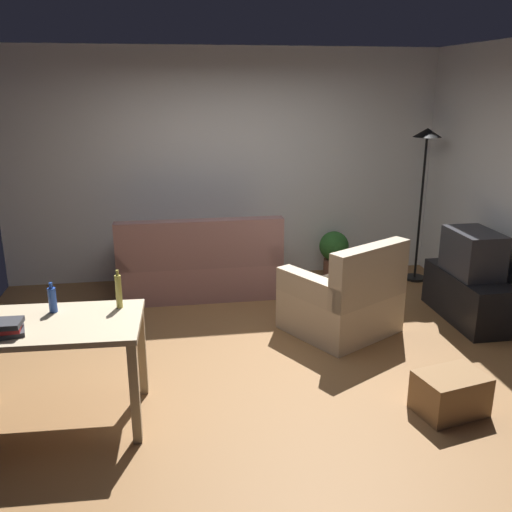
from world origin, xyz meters
TOP-DOWN VIEW (x-y plane):
  - ground_plane at (0.00, 0.00)m, footprint 5.20×4.40m
  - wall_rear at (0.00, 2.20)m, footprint 5.20×0.10m
  - couch at (-0.37, 1.59)m, footprint 1.78×0.84m
  - tv_stand at (2.25, 0.43)m, footprint 0.44×1.10m
  - tv at (2.25, 0.43)m, footprint 0.41×0.60m
  - torchiere_lamp at (2.25, 1.64)m, footprint 0.32×0.32m
  - desk at (-1.51, -0.79)m, footprint 1.23×0.74m
  - potted_plant at (1.29, 1.90)m, footprint 0.36×0.36m
  - armchair at (0.93, 0.33)m, footprint 1.20×1.17m
  - storage_box at (1.26, -1.12)m, footprint 0.54×0.44m
  - bottle_blue at (-1.51, -0.61)m, footprint 0.06×0.06m
  - bottle_squat at (-1.06, -0.60)m, footprint 0.05×0.05m
  - book_stack at (-1.76, -0.95)m, footprint 0.27×0.22m

SIDE VIEW (x-z plane):
  - ground_plane at x=0.00m, z-range -0.02..0.00m
  - storage_box at x=1.26m, z-range 0.00..0.30m
  - tv_stand at x=2.25m, z-range 0.00..0.48m
  - couch at x=-0.37m, z-range -0.15..0.77m
  - armchair at x=0.93m, z-range -0.14..0.78m
  - potted_plant at x=1.29m, z-range 0.05..0.62m
  - desk at x=-1.51m, z-range 0.27..1.03m
  - tv at x=2.25m, z-range 0.48..0.92m
  - book_stack at x=-1.76m, z-range 0.76..0.85m
  - bottle_blue at x=-1.51m, z-range 0.74..0.96m
  - bottle_squat at x=-1.06m, z-range 0.74..1.03m
  - wall_rear at x=0.00m, z-range 0.00..2.70m
  - torchiere_lamp at x=2.25m, z-range 0.51..2.32m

